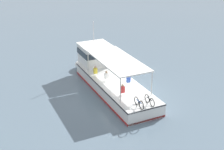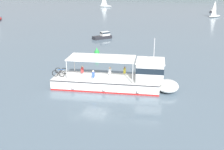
# 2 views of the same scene
# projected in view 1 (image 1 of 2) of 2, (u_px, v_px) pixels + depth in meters

# --- Properties ---
(ground_plane) EXTENTS (400.00, 400.00, 0.00)m
(ground_plane) POSITION_uv_depth(u_px,v_px,m) (129.00, 95.00, 26.76)
(ground_plane) COLOR slate
(ferry_main) EXTENTS (13.03, 4.94, 5.32)m
(ferry_main) POSITION_uv_depth(u_px,v_px,m) (107.00, 75.00, 28.20)
(ferry_main) COLOR white
(ferry_main) RESTS_ON ground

